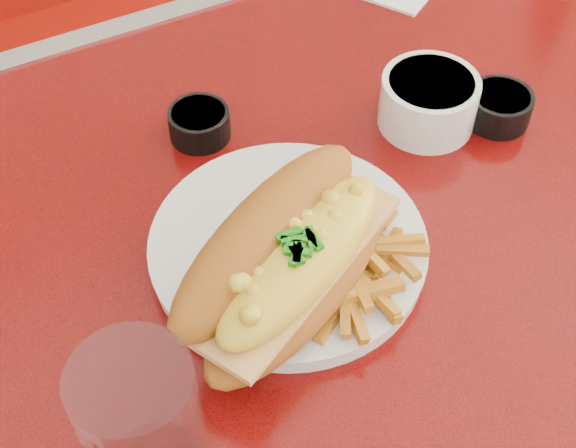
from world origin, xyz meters
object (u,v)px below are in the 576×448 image
sauce_cup_left (199,123)px  booth_bench_far (184,92)px  dinner_plate (288,247)px  sauce_cup_right (499,106)px  mac_hoagie (289,259)px  fork (345,209)px  diner_table (457,299)px  gravy_ramekin (429,101)px  water_tumbler (144,430)px

sauce_cup_left → booth_bench_far: bearing=72.3°
dinner_plate → sauce_cup_right: size_ratio=3.66×
mac_hoagie → fork: size_ratio=1.50×
diner_table → gravy_ramekin: bearing=85.7°
dinner_plate → diner_table: bearing=-8.1°
booth_bench_far → sauce_cup_right: (0.07, -0.73, 0.50)m
diner_table → sauce_cup_left: size_ratio=16.55×
dinner_plate → gravy_ramekin: size_ratio=2.10×
diner_table → dinner_plate: size_ratio=5.04×
diner_table → sauce_cup_right: bearing=47.4°
gravy_ramekin → fork: bearing=-151.5°
booth_bench_far → dinner_plate: booth_bench_far is taller
diner_table → mac_hoagie: (-0.21, -0.02, 0.22)m
water_tumbler → sauce_cup_left: bearing=60.7°
fork → sauce_cup_right: sauce_cup_right is taller
water_tumbler → booth_bench_far: bearing=68.3°
dinner_plate → mac_hoagie: bearing=-117.7°
diner_table → sauce_cup_left: (-0.20, 0.20, 0.18)m
gravy_ramekin → water_tumbler: (-0.37, -0.21, 0.04)m
sauce_cup_right → water_tumbler: size_ratio=0.50×
booth_bench_far → gravy_ramekin: (0.01, -0.70, 0.51)m
mac_hoagie → water_tumbler: (-0.15, -0.08, 0.01)m
diner_table → sauce_cup_left: sauce_cup_left is taller
mac_hoagie → sauce_cup_right: (0.29, 0.10, -0.04)m
booth_bench_far → sauce_cup_left: 0.81m
booth_bench_far → fork: (-0.13, -0.78, 0.50)m
fork → diner_table: bearing=-93.2°
sauce_cup_left → sauce_cup_right: size_ratio=1.11×
dinner_plate → sauce_cup_right: (0.26, 0.05, 0.01)m
mac_hoagie → sauce_cup_left: 0.22m
dinner_plate → water_tumbler: (-0.17, -0.13, 0.06)m
mac_hoagie → gravy_ramekin: bearing=2.9°
fork → sauce_cup_right: 0.21m
gravy_ramekin → dinner_plate: bearing=-157.4°
gravy_ramekin → sauce_cup_left: (-0.20, 0.09, -0.01)m
gravy_ramekin → water_tumbler: size_ratio=0.86×
diner_table → sauce_cup_left: 0.33m
booth_bench_far → dinner_plate: size_ratio=4.92×
diner_table → mac_hoagie: bearing=-175.2°
sauce_cup_left → fork: bearing=-67.9°
booth_bench_far → sauce_cup_left: booth_bench_far is taller
fork → sauce_cup_left: bearing=34.1°
dinner_plate → sauce_cup_right: bearing=11.3°
booth_bench_far → sauce_cup_right: 0.89m
sauce_cup_right → diner_table: bearing=-132.6°
mac_hoagie → sauce_cup_right: size_ratio=3.74×
booth_bench_far → mac_hoagie: bearing=-104.5°
sauce_cup_right → water_tumbler: bearing=-157.5°
fork → mac_hoagie: bearing=134.0°
sauce_cup_left → mac_hoagie: bearing=-94.9°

